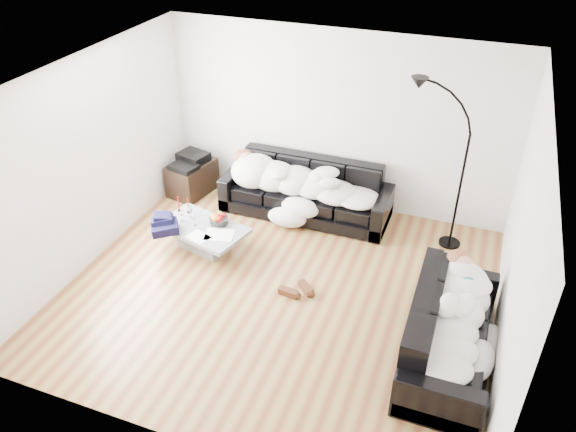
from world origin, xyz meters
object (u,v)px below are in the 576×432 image
(sleeper_right, at_px, (455,313))
(shoes, at_px, (297,290))
(fruit_bowl, at_px, (219,218))
(candle_right, at_px, (188,205))
(coffee_table, at_px, (203,237))
(candle_left, at_px, (179,204))
(av_cabinet, at_px, (192,178))
(sofa_back, at_px, (306,190))
(sleeper_back, at_px, (305,178))
(stereo, at_px, (190,160))
(wine_glass_b, at_px, (182,216))
(sofa_right, at_px, (451,329))
(floor_lamp, at_px, (461,180))
(wine_glass_a, at_px, (191,212))
(wine_glass_c, at_px, (195,220))

(sleeper_right, height_order, shoes, sleeper_right)
(fruit_bowl, relative_size, candle_right, 1.04)
(coffee_table, distance_m, shoes, 1.56)
(sleeper_right, xyz_separation_m, coffee_table, (-3.31, 0.85, -0.45))
(candle_left, relative_size, av_cabinet, 0.32)
(sofa_back, height_order, sleeper_back, sleeper_back)
(stereo, bearing_deg, wine_glass_b, -52.23)
(coffee_table, distance_m, wine_glass_b, 0.40)
(av_cabinet, bearing_deg, sofa_back, 11.75)
(sofa_right, height_order, candle_left, sofa_right)
(candle_right, height_order, shoes, candle_right)
(sleeper_right, bearing_deg, floor_lamp, 5.87)
(fruit_bowl, xyz_separation_m, av_cabinet, (-1.03, 1.12, -0.16))
(wine_glass_a, height_order, wine_glass_c, wine_glass_a)
(candle_right, distance_m, stereo, 1.15)
(sleeper_back, height_order, candle_right, sleeper_back)
(stereo, bearing_deg, sleeper_back, 13.43)
(fruit_bowl, bearing_deg, wine_glass_b, -165.23)
(fruit_bowl, bearing_deg, candle_left, 173.33)
(wine_glass_a, distance_m, candle_right, 0.13)
(fruit_bowl, distance_m, wine_glass_a, 0.42)
(sofa_back, relative_size, candle_left, 10.40)
(shoes, distance_m, floor_lamp, 2.52)
(sofa_back, distance_m, floor_lamp, 2.18)
(fruit_bowl, relative_size, av_cabinet, 0.35)
(floor_lamp, bearing_deg, sofa_right, -66.96)
(sleeper_back, height_order, av_cabinet, sleeper_back)
(fruit_bowl, relative_size, wine_glass_c, 1.54)
(sleeper_back, bearing_deg, fruit_bowl, -127.20)
(wine_glass_b, distance_m, av_cabinet, 1.37)
(av_cabinet, relative_size, floor_lamp, 0.37)
(sleeper_back, relative_size, sleeper_right, 1.24)
(av_cabinet, bearing_deg, wine_glass_b, -55.46)
(wine_glass_c, xyz_separation_m, shoes, (1.59, -0.45, -0.37))
(stereo, bearing_deg, sofa_right, -12.68)
(wine_glass_c, bearing_deg, sleeper_right, -13.95)
(sleeper_right, relative_size, wine_glass_b, 10.35)
(sleeper_back, height_order, fruit_bowl, sleeper_back)
(sofa_back, height_order, candle_left, sofa_back)
(sleeper_right, relative_size, fruit_bowl, 6.59)
(shoes, bearing_deg, fruit_bowl, 174.41)
(sofa_back, distance_m, wine_glass_a, 1.69)
(coffee_table, relative_size, candle_right, 4.80)
(candle_left, distance_m, candle_right, 0.14)
(wine_glass_a, distance_m, stereo, 1.28)
(sleeper_back, height_order, floor_lamp, floor_lamp)
(sleeper_back, height_order, sleeper_right, sleeper_back)
(sleeper_back, height_order, candle_left, sleeper_back)
(sofa_back, xyz_separation_m, wine_glass_b, (-1.31, -1.27, 0.02))
(coffee_table, distance_m, candle_right, 0.50)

